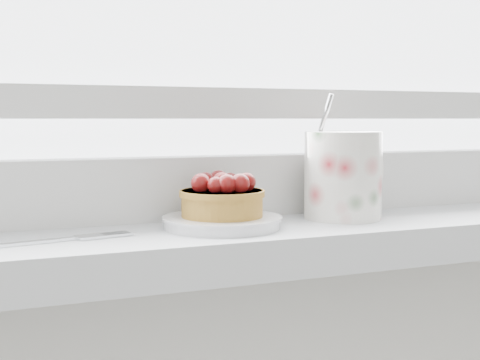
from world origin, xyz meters
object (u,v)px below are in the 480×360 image
raspberry_tart (222,197)px  fork (43,241)px  saucer (222,222)px  floral_mug (345,173)px

raspberry_tart → fork: (-0.18, -0.01, -0.03)m
fork → saucer: bearing=4.6°
saucer → fork: 0.18m
floral_mug → fork: 0.34m
raspberry_tart → floral_mug: bearing=3.8°
floral_mug → fork: bearing=-175.7°
floral_mug → fork: size_ratio=0.84×
saucer → fork: (-0.18, -0.01, -0.00)m
saucer → raspberry_tart: size_ratio=1.41×
saucer → fork: bearing=-175.4°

